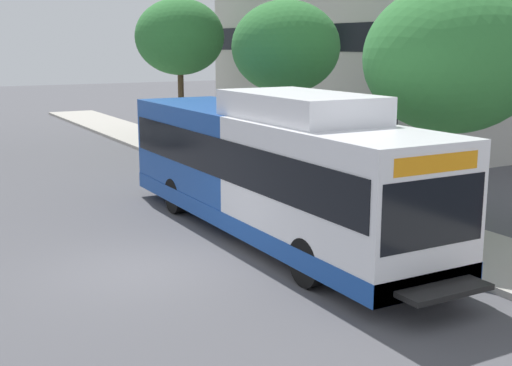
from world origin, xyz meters
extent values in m
plane|color=#4C4C51|center=(0.00, 8.00, 0.00)|extent=(120.00, 120.00, 0.00)
cube|color=#A8A399|center=(7.00, 6.00, 0.07)|extent=(3.00, 56.00, 0.14)
cube|color=white|center=(3.72, -1.87, 1.69)|extent=(2.54, 5.80, 2.73)
cube|color=#19479E|center=(3.72, 3.93, 1.69)|extent=(2.54, 5.80, 2.73)
cube|color=#19479E|center=(3.72, 1.03, 0.54)|extent=(2.57, 11.60, 0.44)
cube|color=black|center=(3.72, 1.03, 2.05)|extent=(2.58, 11.25, 0.96)
cube|color=black|center=(3.72, -4.73, 1.85)|extent=(2.34, 0.10, 1.24)
cube|color=orange|center=(3.72, -4.74, 2.72)|extent=(1.90, 0.08, 0.32)
cube|color=white|center=(3.72, -0.42, 3.35)|extent=(2.16, 4.06, 0.60)
cube|color=black|center=(3.72, -5.12, 0.55)|extent=(1.78, 0.60, 0.10)
cylinder|color=black|center=(2.59, -2.56, 0.50)|extent=(0.30, 1.00, 1.00)
cylinder|color=black|center=(4.85, -2.56, 0.50)|extent=(0.30, 1.00, 1.00)
cylinder|color=black|center=(2.59, 4.22, 0.50)|extent=(0.30, 1.00, 1.00)
cylinder|color=black|center=(4.85, 4.22, 0.50)|extent=(0.30, 1.00, 1.00)
cylinder|color=#4C3823|center=(7.73, -0.97, 1.45)|extent=(0.28, 0.28, 2.63)
ellipsoid|color=#337A38|center=(7.73, -0.97, 4.38)|extent=(4.29, 4.29, 3.65)
cylinder|color=#4C3823|center=(7.89, 6.96, 1.68)|extent=(0.28, 0.28, 3.08)
ellipsoid|color=#337A38|center=(7.89, 6.96, 4.62)|extent=(3.74, 3.74, 3.18)
cylinder|color=#4C3823|center=(8.08, 16.77, 1.81)|extent=(0.28, 0.28, 3.35)
ellipsoid|color=#337A38|center=(8.08, 16.77, 5.05)|extent=(4.18, 4.18, 3.55)
cube|color=black|center=(18.34, 12.75, 1.66)|extent=(13.22, 14.45, 1.10)
cube|color=black|center=(18.34, 12.75, 4.97)|extent=(13.22, 14.45, 1.10)
cylinder|color=#B7B7BC|center=(17.17, 29.70, 3.12)|extent=(1.10, 1.10, 6.25)
camera|label=1|loc=(-4.46, -13.11, 4.71)|focal=47.19mm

